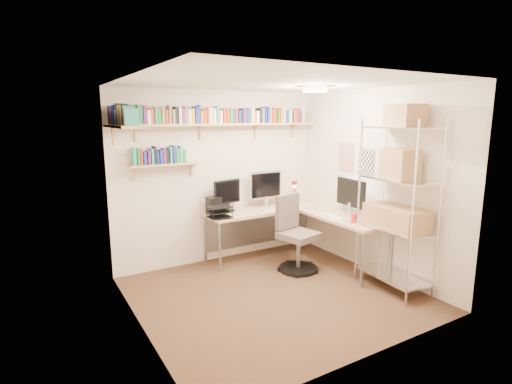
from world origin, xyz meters
The scene contains 6 objects.
ground centered at (0.00, 0.00, 0.00)m, with size 3.20×3.20×0.00m, color #3E2D1A.
room_shell centered at (0.00, 0.00, 1.55)m, with size 3.24×3.04×2.52m.
wall_shelves centered at (-0.44, 1.30, 2.03)m, with size 3.12×1.09×0.80m.
corner_desk centered at (0.70, 0.96, 0.74)m, with size 2.01×1.96×1.31m.
office_chair centered at (0.69, 0.53, 0.45)m, with size 0.57×0.58×1.06m.
wire_rack centered at (1.36, -0.61, 1.30)m, with size 0.53×0.95×2.27m.
Camera 1 is at (-2.51, -3.79, 2.13)m, focal length 28.00 mm.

